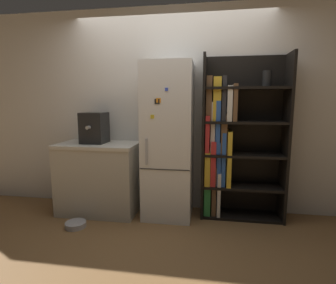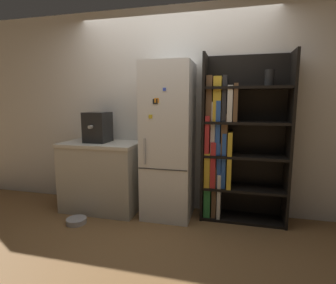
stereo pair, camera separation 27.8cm
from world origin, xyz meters
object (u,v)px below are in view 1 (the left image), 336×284
Objects in this scene: pet_bowl at (76,224)px; refrigerator at (168,142)px; bookshelf at (230,143)px; espresso_machine at (94,128)px.

refrigerator is at bearing 27.01° from pet_bowl.
refrigerator is 1.43m from pet_bowl.
bookshelf is 8.40× the size of pet_bowl.
pet_bowl is at bearing -152.99° from refrigerator.
espresso_machine is 1.17m from pet_bowl.
bookshelf is at bearing 19.89° from pet_bowl.
refrigerator is 0.96m from espresso_machine.
bookshelf reaches higher than espresso_machine.
bookshelf reaches higher than pet_bowl.
bookshelf is at bearing 9.43° from refrigerator.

